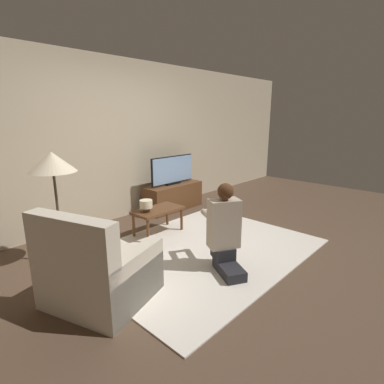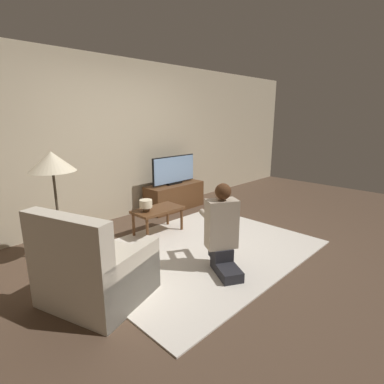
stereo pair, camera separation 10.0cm
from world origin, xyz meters
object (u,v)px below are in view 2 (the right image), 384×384
(armchair, at_px, (94,272))
(table_lamp, at_px, (146,204))
(person_kneeling, at_px, (222,229))
(coffee_table, at_px, (158,212))
(floor_lamp, at_px, (52,166))
(tv, at_px, (174,170))

(armchair, distance_m, table_lamp, 1.56)
(armchair, relative_size, person_kneeling, 1.10)
(coffee_table, xyz_separation_m, floor_lamp, (-1.35, 0.19, 0.82))
(coffee_table, height_order, person_kneeling, person_kneeling)
(coffee_table, relative_size, floor_lamp, 0.55)
(coffee_table, height_order, armchair, armchair)
(person_kneeling, distance_m, table_lamp, 1.36)
(floor_lamp, relative_size, armchair, 1.22)
(floor_lamp, bearing_deg, tv, 13.27)
(table_lamp, bearing_deg, tv, 31.16)
(person_kneeling, bearing_deg, floor_lamp, -23.02)
(tv, height_order, floor_lamp, floor_lamp)
(coffee_table, relative_size, table_lamp, 4.04)
(person_kneeling, xyz_separation_m, table_lamp, (-0.02, 1.36, -0.00))
(floor_lamp, height_order, table_lamp, floor_lamp)
(tv, height_order, coffee_table, tv)
(person_kneeling, bearing_deg, table_lamp, -59.63)
(floor_lamp, distance_m, armchair, 1.36)
(tv, xyz_separation_m, coffee_table, (-0.99, -0.74, -0.40))
(tv, bearing_deg, floor_lamp, -166.73)
(table_lamp, bearing_deg, coffee_table, -4.94)
(floor_lamp, relative_size, table_lamp, 7.32)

